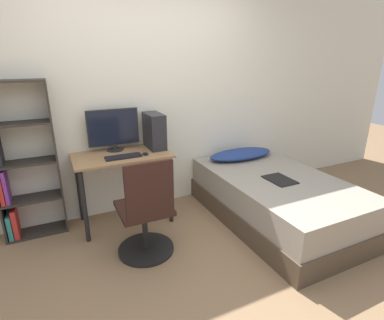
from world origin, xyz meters
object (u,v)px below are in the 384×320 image
Objects in this scene: bookshelf at (17,170)px; pc_tower at (154,131)px; office_chair at (146,219)px; bed at (276,198)px; keyboard at (123,157)px; monitor at (113,129)px.

bookshelf is 1.38m from pc_tower.
bed is (1.47, 0.00, -0.12)m from office_chair.
pc_tower reaches higher than keyboard.
monitor is at bearing 1.32° from bookshelf.
keyboard is 0.48m from pc_tower.
pc_tower is at bearing 145.48° from bed.
keyboard is (-1.51, 0.56, 0.53)m from bed.
office_chair is (0.99, -0.84, -0.34)m from bookshelf.
keyboard reaches higher than bed.
bookshelf is at bearing 161.32° from bed.
monitor reaches higher than office_chair.
bookshelf reaches higher than monitor.
monitor is (-1.53, 0.85, 0.75)m from bed.
keyboard is (-0.04, 0.57, 0.42)m from office_chair.
bed is 1.90m from monitor.
bed is at bearing -18.68° from bookshelf.
keyboard is at bearing -15.67° from bookshelf.
monitor is 1.50× the size of keyboard.
monitor is at bearing 150.80° from bed.
pc_tower reaches higher than bed.
bed is 1.52m from pc_tower.
office_chair is 1.47m from bed.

